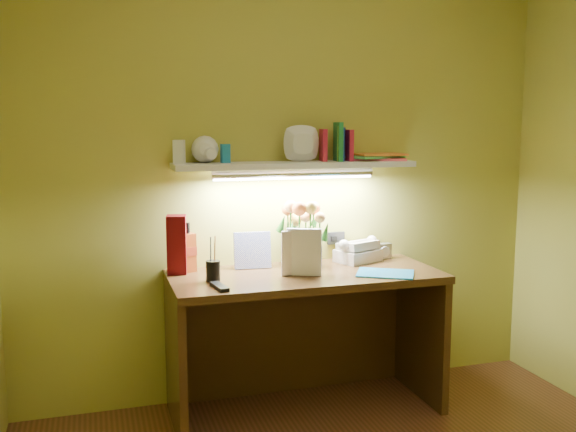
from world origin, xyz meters
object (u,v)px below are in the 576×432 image
object	(u,v)px
desk	(305,342)
whisky_bottle	(188,247)
desk_clock	(383,251)
telephone	(358,250)
flower_bouquet	(303,232)

from	to	relation	value
desk	whisky_bottle	bearing A→B (deg)	159.83
desk_clock	whisky_bottle	xyz separation A→B (m)	(-1.12, 0.01, 0.08)
telephone	whisky_bottle	size ratio (longest dim) A/B	0.88
desk	telephone	world-z (taller)	telephone
desk	whisky_bottle	world-z (taller)	whisky_bottle
telephone	desk_clock	xyz separation A→B (m)	(0.17, 0.03, -0.02)
whisky_bottle	desk_clock	bearing A→B (deg)	-0.30
telephone	desk_clock	size ratio (longest dim) A/B	2.56
desk	flower_bouquet	size ratio (longest dim) A/B	3.80
flower_bouquet	telephone	bearing A→B (deg)	0.36
flower_bouquet	whisky_bottle	xyz separation A→B (m)	(-0.62, 0.04, -0.05)
desk	flower_bouquet	bearing A→B (deg)	76.04
telephone	whisky_bottle	bearing A→B (deg)	156.66
desk	flower_bouquet	world-z (taller)	flower_bouquet
whisky_bottle	flower_bouquet	bearing A→B (deg)	-3.49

